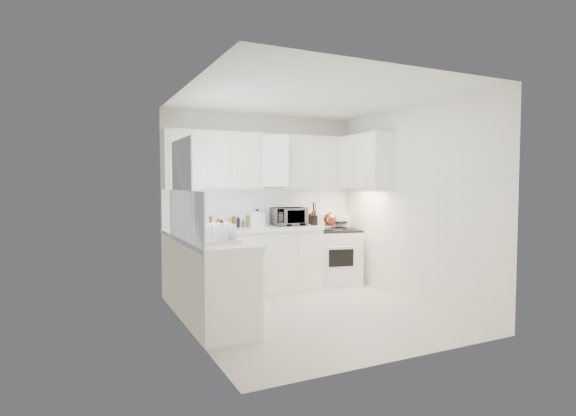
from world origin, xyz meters
TOP-DOWN VIEW (x-y plane):
  - floor at (0.00, 0.00)m, footprint 3.20×3.20m
  - ceiling at (0.00, 0.00)m, footprint 3.20×3.20m
  - wall_back at (0.00, 1.60)m, footprint 3.00×0.00m
  - wall_front at (0.00, -1.60)m, footprint 3.00×0.00m
  - wall_left at (-1.50, 0.00)m, footprint 0.00×3.20m
  - wall_right at (1.50, 0.00)m, footprint 0.00×3.20m
  - window_blinds at (-1.48, 0.35)m, footprint 0.06×0.96m
  - lower_cabinets_back at (-0.39, 1.30)m, footprint 2.22×0.60m
  - lower_cabinets_left at (-1.20, 0.20)m, footprint 0.60×1.60m
  - countertop_back at (-0.39, 1.29)m, footprint 2.24×0.64m
  - countertop_left at (-1.19, 0.20)m, footprint 0.64×1.62m
  - backsplash_back at (0.00, 1.59)m, footprint 2.98×0.02m
  - backsplash_left at (-1.49, 0.20)m, footprint 0.02×1.60m
  - upper_cabinets_back at (0.00, 1.44)m, footprint 3.00×0.33m
  - upper_cabinets_right at (1.33, 0.82)m, footprint 0.33×0.90m
  - sink at (-1.19, 0.55)m, footprint 0.42×0.38m
  - stove at (1.08, 1.27)m, footprint 0.83×0.73m
  - tea_kettle at (0.90, 1.11)m, footprint 0.29×0.27m
  - frying_pan at (1.26, 1.43)m, footprint 0.44×0.54m
  - microwave at (0.31, 1.33)m, footprint 0.50×0.28m
  - rice_cooker at (-0.17, 1.36)m, footprint 0.27×0.27m
  - paper_towel at (-0.21, 1.51)m, footprint 0.12×0.12m
  - utensil_crock at (0.68, 1.20)m, footprint 0.14×0.14m
  - dish_rack at (-1.23, -0.15)m, footprint 0.46×0.36m
  - spice_left_0 at (-0.85, 1.42)m, footprint 0.06×0.06m
  - spice_left_1 at (-0.78, 1.33)m, footprint 0.06×0.06m
  - spice_left_2 at (-0.70, 1.42)m, footprint 0.06×0.06m
  - spice_left_3 at (-0.62, 1.33)m, footprint 0.06×0.06m
  - spice_left_4 at (-0.55, 1.42)m, footprint 0.06×0.06m
  - spice_left_5 at (-0.47, 1.33)m, footprint 0.06×0.06m
  - spice_left_6 at (-0.40, 1.42)m, footprint 0.06×0.06m
  - spice_left_7 at (-0.32, 1.33)m, footprint 0.06×0.06m
  - sauce_right_0 at (0.58, 1.46)m, footprint 0.06×0.06m
  - sauce_right_1 at (0.64, 1.40)m, footprint 0.06×0.06m
  - sauce_right_2 at (0.69, 1.46)m, footprint 0.06×0.06m
  - sauce_right_3 at (0.74, 1.40)m, footprint 0.06×0.06m
  - sauce_right_4 at (0.80, 1.46)m, footprint 0.06×0.06m

SIDE VIEW (x-z plane):
  - floor at x=0.00m, z-range 0.00..0.00m
  - lower_cabinets_back at x=-0.39m, z-range 0.00..0.90m
  - lower_cabinets_left at x=-1.20m, z-range 0.00..0.90m
  - stove at x=1.08m, z-range 0.00..1.11m
  - countertop_back at x=-0.39m, z-range 0.90..0.95m
  - countertop_left at x=-1.19m, z-range 0.90..0.95m
  - frying_pan at x=1.26m, z-range 0.95..0.99m
  - spice_left_0 at x=-0.85m, z-range 0.95..1.08m
  - spice_left_1 at x=-0.78m, z-range 0.95..1.08m
  - spice_left_2 at x=-0.70m, z-range 0.95..1.08m
  - spice_left_3 at x=-0.62m, z-range 0.95..1.08m
  - spice_left_4 at x=-0.55m, z-range 0.95..1.08m
  - spice_left_5 at x=-0.47m, z-range 0.95..1.08m
  - spice_left_6 at x=-0.40m, z-range 0.95..1.08m
  - spice_left_7 at x=-0.32m, z-range 0.95..1.08m
  - sauce_right_0 at x=0.58m, z-range 0.95..1.14m
  - sauce_right_1 at x=0.64m, z-range 0.95..1.14m
  - sauce_right_2 at x=0.69m, z-range 0.95..1.14m
  - sauce_right_3 at x=0.74m, z-range 0.95..1.14m
  - sauce_right_4 at x=0.80m, z-range 0.95..1.14m
  - tea_kettle at x=0.90m, z-range 0.94..1.17m
  - dish_rack at x=-1.23m, z-range 0.95..1.19m
  - sink at x=-1.19m, z-range 0.92..1.22m
  - rice_cooker at x=-0.17m, z-range 0.95..1.21m
  - paper_towel at x=-0.21m, z-range 0.95..1.22m
  - microwave at x=0.31m, z-range 0.95..1.28m
  - utensil_crock at x=0.68m, z-range 0.95..1.31m
  - backsplash_back at x=0.00m, z-range 0.95..1.50m
  - backsplash_left at x=-1.49m, z-range 0.95..1.50m
  - wall_back at x=0.00m, z-range -0.20..2.80m
  - wall_front at x=0.00m, z-range -0.20..2.80m
  - wall_left at x=-1.50m, z-range -0.30..2.90m
  - wall_right at x=1.50m, z-range -0.30..2.90m
  - upper_cabinets_back at x=0.00m, z-range 1.10..1.90m
  - upper_cabinets_right at x=1.33m, z-range 1.10..1.90m
  - window_blinds at x=-1.48m, z-range 1.02..2.08m
  - ceiling at x=0.00m, z-range 2.60..2.60m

